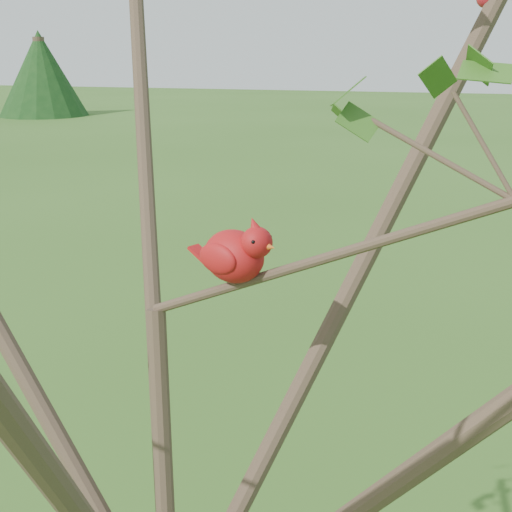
{
  "coord_description": "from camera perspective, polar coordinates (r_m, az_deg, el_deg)",
  "views": [
    {
      "loc": [
        0.48,
        -1.03,
        2.41
      ],
      "look_at": [
        0.15,
        0.07,
        2.08
      ],
      "focal_mm": 50.0,
      "sensor_mm": 36.0,
      "label": 1
    }
  ],
  "objects": [
    {
      "name": "crabapple_tree",
      "position": [
        1.14,
        -7.47,
        1.33
      ],
      "size": [
        2.35,
        2.05,
        2.95
      ],
      "color": "#3F3022",
      "rests_on": "ground"
    },
    {
      "name": "cardinal",
      "position": [
        1.22,
        -1.56,
        0.15
      ],
      "size": [
        0.18,
        0.13,
        0.13
      ],
      "rotation": [
        0.0,
        0.0,
        -0.41
      ],
      "color": "#B1160F",
      "rests_on": "ground"
    },
    {
      "name": "distant_trees",
      "position": [
        23.96,
        6.2,
        14.08
      ],
      "size": [
        38.28,
        12.12,
        3.28
      ],
      "color": "#3F3022",
      "rests_on": "ground"
    }
  ]
}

